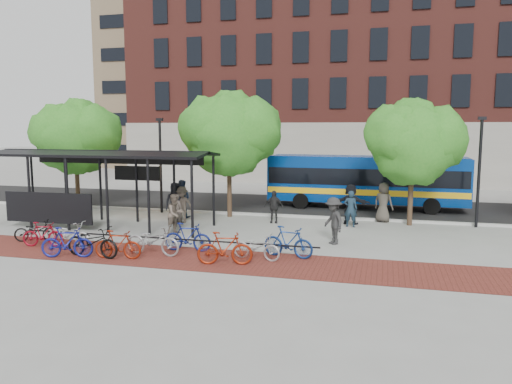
% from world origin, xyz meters
% --- Properties ---
extents(ground, '(160.00, 160.00, 0.00)m').
position_xyz_m(ground, '(0.00, 0.00, 0.00)').
color(ground, '#9E9E99').
rests_on(ground, ground).
extents(asphalt_street, '(160.00, 8.00, 0.01)m').
position_xyz_m(asphalt_street, '(0.00, 8.00, 0.01)').
color(asphalt_street, black).
rests_on(asphalt_street, ground).
extents(curb, '(160.00, 0.25, 0.12)m').
position_xyz_m(curb, '(0.00, 4.00, 0.06)').
color(curb, '#B7B7B2').
rests_on(curb, ground).
extents(brick_strip, '(24.00, 3.00, 0.01)m').
position_xyz_m(brick_strip, '(-2.00, -5.00, 0.00)').
color(brick_strip, maroon).
rests_on(brick_strip, ground).
extents(bike_rack_rail, '(12.00, 0.05, 0.95)m').
position_xyz_m(bike_rack_rail, '(-3.30, -4.10, 0.00)').
color(bike_rack_rail, black).
rests_on(bike_rack_rail, ground).
extents(building_brick, '(55.00, 14.00, 20.00)m').
position_xyz_m(building_brick, '(10.00, 26.00, 10.00)').
color(building_brick, maroon).
rests_on(building_brick, ground).
extents(building_tower, '(22.00, 22.00, 30.00)m').
position_xyz_m(building_tower, '(-16.00, 40.00, 15.00)').
color(building_tower, '#7A664C').
rests_on(building_tower, ground).
extents(bus_shelter, '(10.60, 3.07, 3.60)m').
position_xyz_m(bus_shelter, '(-8.13, -0.48, 3.00)').
color(bus_shelter, black).
rests_on(bus_shelter, ground).
extents(tree_a, '(4.90, 4.00, 6.18)m').
position_xyz_m(tree_a, '(-11.91, 3.35, 4.24)').
color(tree_a, '#382619').
rests_on(tree_a, ground).
extents(tree_b, '(5.15, 4.20, 6.47)m').
position_xyz_m(tree_b, '(-2.90, 3.35, 4.46)').
color(tree_b, '#382619').
rests_on(tree_b, ground).
extents(tree_c, '(4.66, 3.80, 5.92)m').
position_xyz_m(tree_c, '(6.09, 3.35, 4.05)').
color(tree_c, '#382619').
rests_on(tree_c, ground).
extents(lamp_post_left, '(0.35, 0.20, 5.12)m').
position_xyz_m(lamp_post_left, '(-7.00, 3.60, 2.75)').
color(lamp_post_left, black).
rests_on(lamp_post_left, ground).
extents(lamp_post_right, '(0.35, 0.20, 5.12)m').
position_xyz_m(lamp_post_right, '(9.00, 3.60, 2.75)').
color(lamp_post_right, black).
rests_on(lamp_post_right, ground).
extents(bus, '(11.15, 2.84, 3.00)m').
position_xyz_m(bus, '(3.74, 7.90, 1.72)').
color(bus, navy).
rests_on(bus, ground).
extents(bike_0, '(1.81, 1.11, 0.90)m').
position_xyz_m(bike_0, '(-8.93, -4.16, 0.45)').
color(bike_0, black).
rests_on(bike_0, ground).
extents(bike_1, '(1.70, 0.79, 0.99)m').
position_xyz_m(bike_1, '(-8.05, -4.84, 0.49)').
color(bike_1, maroon).
rests_on(bike_1, ground).
extents(bike_2, '(2.05, 0.91, 1.04)m').
position_xyz_m(bike_2, '(-7.01, -4.65, 0.52)').
color(bike_2, '#BDBDBF').
rests_on(bike_2, ground).
extents(bike_3, '(1.94, 0.99, 1.12)m').
position_xyz_m(bike_3, '(-6.11, -6.04, 0.56)').
color(bike_3, navy).
rests_on(bike_3, ground).
extents(bike_4, '(2.22, 0.97, 1.13)m').
position_xyz_m(bike_4, '(-5.28, -5.75, 0.57)').
color(bike_4, black).
rests_on(bike_4, ground).
extents(bike_5, '(1.77, 0.68, 1.04)m').
position_xyz_m(bike_5, '(-4.28, -5.73, 0.52)').
color(bike_5, maroon).
rests_on(bike_5, ground).
extents(bike_6, '(2.18, 0.88, 1.12)m').
position_xyz_m(bike_6, '(-3.30, -4.94, 0.56)').
color(bike_6, gray).
rests_on(bike_6, ground).
extents(bike_7, '(1.85, 0.65, 1.09)m').
position_xyz_m(bike_7, '(-2.30, -4.08, 0.54)').
color(bike_7, navy).
rests_on(bike_7, ground).
extents(bike_9, '(1.97, 0.92, 1.14)m').
position_xyz_m(bike_9, '(-0.36, -5.50, 0.57)').
color(bike_9, maroon).
rests_on(bike_9, ground).
extents(bike_10, '(1.87, 0.93, 0.94)m').
position_xyz_m(bike_10, '(0.51, -4.59, 0.47)').
color(bike_10, '#ACADAF').
rests_on(bike_10, ground).
extents(bike_11, '(1.96, 0.92, 1.14)m').
position_xyz_m(bike_11, '(1.53, -4.00, 0.57)').
color(bike_11, navy).
rests_on(bike_11, ground).
extents(pedestrian_0, '(1.15, 1.06, 1.98)m').
position_xyz_m(pedestrian_0, '(-5.11, 1.16, 0.99)').
color(pedestrian_0, black).
rests_on(pedestrian_0, ground).
extents(pedestrian_1, '(0.65, 0.52, 1.58)m').
position_xyz_m(pedestrian_1, '(-4.54, 0.09, 0.79)').
color(pedestrian_1, '#463E38').
rests_on(pedestrian_1, ground).
extents(pedestrian_2, '(1.00, 0.81, 1.96)m').
position_xyz_m(pedestrian_2, '(-5.32, 2.43, 0.98)').
color(pedestrian_2, '#21324E').
rests_on(pedestrian_2, ground).
extents(pedestrian_3, '(1.16, 0.67, 1.79)m').
position_xyz_m(pedestrian_3, '(-4.73, 1.12, 0.89)').
color(pedestrian_3, '#4E443A').
rests_on(pedestrian_3, ground).
extents(pedestrian_4, '(0.97, 0.48, 1.59)m').
position_xyz_m(pedestrian_4, '(-0.41, 2.26, 0.80)').
color(pedestrian_4, black).
rests_on(pedestrian_4, ground).
extents(pedestrian_5, '(1.89, 0.90, 1.95)m').
position_xyz_m(pedestrian_5, '(3.25, 2.88, 0.98)').
color(pedestrian_5, black).
rests_on(pedestrian_5, ground).
extents(pedestrian_6, '(1.13, 0.97, 1.96)m').
position_xyz_m(pedestrian_6, '(4.77, 3.80, 0.98)').
color(pedestrian_6, '#484139').
rests_on(pedestrian_6, ground).
extents(pedestrian_7, '(0.64, 0.44, 1.72)m').
position_xyz_m(pedestrian_7, '(3.29, 2.19, 0.86)').
color(pedestrian_7, '#1A2D3D').
rests_on(pedestrian_7, ground).
extents(pedestrian_8, '(0.97, 1.06, 1.77)m').
position_xyz_m(pedestrian_8, '(-4.03, -1.28, 0.88)').
color(pedestrian_8, brown).
rests_on(pedestrian_8, ground).
extents(pedestrian_9, '(1.27, 1.40, 1.89)m').
position_xyz_m(pedestrian_9, '(2.87, -1.50, 0.94)').
color(pedestrian_9, '#2B2B2B').
rests_on(pedestrian_9, ground).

